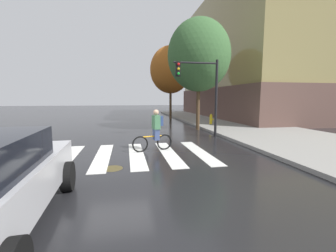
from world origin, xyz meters
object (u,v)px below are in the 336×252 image
object	(u,v)px
fire_hydrant	(211,119)
cyclist	(155,130)
manhole_cover	(112,168)
street_tree_mid	(171,70)
traffic_light_near	(202,85)
street_tree_near	(199,55)

from	to	relation	value
fire_hydrant	cyclist	bearing A→B (deg)	-125.85
manhole_cover	cyclist	world-z (taller)	cyclist
cyclist	street_tree_mid	xyz separation A→B (m)	(3.44, 14.01, 4.18)
traffic_light_near	fire_hydrant	size ratio (longest dim) A/B	5.38
traffic_light_near	street_tree_near	bearing A→B (deg)	75.46
street_tree_mid	street_tree_near	bearing A→B (deg)	-88.77
street_tree_near	fire_hydrant	bearing A→B (deg)	47.24
traffic_light_near	street_tree_mid	world-z (taller)	street_tree_mid
manhole_cover	fire_hydrant	size ratio (longest dim) A/B	0.82
cyclist	street_tree_mid	bearing A→B (deg)	76.19
street_tree_mid	cyclist	bearing A→B (deg)	-103.81
fire_hydrant	street_tree_near	distance (m)	5.02
cyclist	traffic_light_near	bearing A→B (deg)	43.27
manhole_cover	street_tree_mid	bearing A→B (deg)	72.55
cyclist	traffic_light_near	xyz separation A→B (m)	(2.90, 2.73, 2.02)
fire_hydrant	street_tree_near	size ratio (longest dim) A/B	0.11
cyclist	street_tree_near	distance (m)	7.76
manhole_cover	street_tree_near	bearing A→B (deg)	55.37
street_tree_mid	traffic_light_near	bearing A→B (deg)	-92.74
street_tree_near	manhole_cover	bearing A→B (deg)	-124.63
manhole_cover	street_tree_mid	xyz separation A→B (m)	(5.05, 16.07, 5.02)
cyclist	street_tree_near	size ratio (longest dim) A/B	0.23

